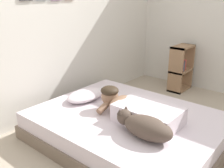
# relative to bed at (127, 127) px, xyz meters

# --- Properties ---
(ground_plane) EXTENTS (12.74, 12.74, 0.00)m
(ground_plane) POSITION_rel_bed_xyz_m (-0.03, -0.51, -0.15)
(ground_plane) COLOR tan
(back_wall) EXTENTS (4.37, 0.12, 2.50)m
(back_wall) POSITION_rel_bed_xyz_m (-0.03, 1.21, 1.10)
(back_wall) COLOR silver
(back_wall) RESTS_ON ground
(side_wall_right) EXTENTS (0.10, 6.35, 2.50)m
(side_wall_right) POSITION_rel_bed_xyz_m (2.20, -0.17, 1.10)
(side_wall_right) COLOR silver
(side_wall_right) RESTS_ON ground
(bed) EXTENTS (1.54, 1.97, 0.31)m
(bed) POSITION_rel_bed_xyz_m (0.00, 0.00, 0.00)
(bed) COLOR #726051
(bed) RESTS_ON ground
(pillow) EXTENTS (0.52, 0.32, 0.11)m
(pillow) POSITION_rel_bed_xyz_m (0.00, 0.64, 0.21)
(pillow) COLOR silver
(pillow) RESTS_ON bed
(person_lying) EXTENTS (0.43, 0.92, 0.27)m
(person_lying) POSITION_rel_bed_xyz_m (-0.02, -0.13, 0.26)
(person_lying) COLOR silver
(person_lying) RESTS_ON bed
(dog) EXTENTS (0.26, 0.57, 0.21)m
(dog) POSITION_rel_bed_xyz_m (-0.26, -0.39, 0.26)
(dog) COLOR #4C3D33
(dog) RESTS_ON bed
(coffee_cup) EXTENTS (0.12, 0.09, 0.07)m
(coffee_cup) POSITION_rel_bed_xyz_m (0.24, 0.40, 0.20)
(coffee_cup) COLOR white
(coffee_cup) RESTS_ON bed
(cell_phone) EXTENTS (0.07, 0.14, 0.01)m
(cell_phone) POSITION_rel_bed_xyz_m (0.11, -0.26, 0.16)
(cell_phone) COLOR black
(cell_phone) RESTS_ON bed
(bookshelf) EXTENTS (0.45, 0.24, 0.75)m
(bookshelf) POSITION_rel_bed_xyz_m (1.83, 0.26, 0.23)
(bookshelf) COLOR #997251
(bookshelf) RESTS_ON ground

